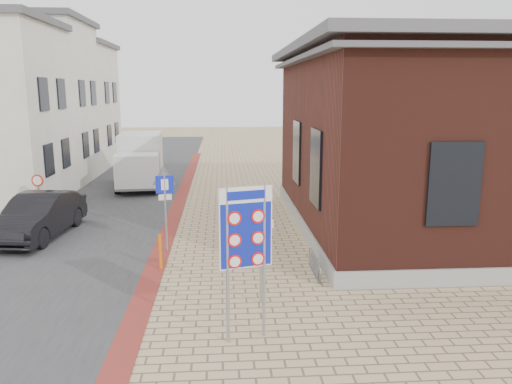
{
  "coord_description": "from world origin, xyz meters",
  "views": [
    {
      "loc": [
        0.04,
        -11.25,
        5.19
      ],
      "look_at": [
        1.03,
        3.26,
        2.2
      ],
      "focal_mm": 35.0,
      "sensor_mm": 36.0,
      "label": 1
    }
  ],
  "objects_px": {
    "box_truck": "(140,160)",
    "parking_sign": "(165,198)",
    "sedan": "(39,216)",
    "bollard": "(160,252)",
    "border_sign": "(246,230)",
    "essen_sign": "(261,245)"
  },
  "relations": [
    {
      "from": "box_truck",
      "to": "parking_sign",
      "type": "distance_m",
      "value": 11.57
    },
    {
      "from": "sedan",
      "to": "bollard",
      "type": "xyz_separation_m",
      "value": [
        4.7,
        -3.66,
        -0.24
      ]
    },
    {
      "from": "border_sign",
      "to": "sedan",
      "type": "bearing_deg",
      "value": 115.86
    },
    {
      "from": "border_sign",
      "to": "bollard",
      "type": "bearing_deg",
      "value": 102.67
    },
    {
      "from": "sedan",
      "to": "parking_sign",
      "type": "height_order",
      "value": "parking_sign"
    },
    {
      "from": "box_truck",
      "to": "border_sign",
      "type": "xyz_separation_m",
      "value": [
        4.86,
        -17.28,
        0.92
      ]
    },
    {
      "from": "sedan",
      "to": "essen_sign",
      "type": "relative_size",
      "value": 2.09
    },
    {
      "from": "box_truck",
      "to": "border_sign",
      "type": "distance_m",
      "value": 17.97
    },
    {
      "from": "border_sign",
      "to": "parking_sign",
      "type": "relative_size",
      "value": 1.27
    },
    {
      "from": "essen_sign",
      "to": "parking_sign",
      "type": "xyz_separation_m",
      "value": [
        -2.75,
        4.2,
        0.29
      ]
    },
    {
      "from": "border_sign",
      "to": "parking_sign",
      "type": "distance_m",
      "value": 6.45
    },
    {
      "from": "sedan",
      "to": "essen_sign",
      "type": "height_order",
      "value": "essen_sign"
    },
    {
      "from": "sedan",
      "to": "border_sign",
      "type": "bearing_deg",
      "value": -41.78
    },
    {
      "from": "border_sign",
      "to": "parking_sign",
      "type": "bearing_deg",
      "value": 95.5
    },
    {
      "from": "sedan",
      "to": "essen_sign",
      "type": "distance_m",
      "value": 9.7
    },
    {
      "from": "essen_sign",
      "to": "bollard",
      "type": "xyz_separation_m",
      "value": [
        -2.75,
        2.5,
        -0.95
      ]
    },
    {
      "from": "essen_sign",
      "to": "bollard",
      "type": "bearing_deg",
      "value": 133.82
    },
    {
      "from": "sedan",
      "to": "box_truck",
      "type": "distance_m",
      "value": 9.59
    },
    {
      "from": "border_sign",
      "to": "bollard",
      "type": "relative_size",
      "value": 3.07
    },
    {
      "from": "sedan",
      "to": "border_sign",
      "type": "distance_m",
      "value": 10.72
    },
    {
      "from": "border_sign",
      "to": "parking_sign",
      "type": "height_order",
      "value": "border_sign"
    },
    {
      "from": "parking_sign",
      "to": "box_truck",
      "type": "bearing_deg",
      "value": 90.23
    }
  ]
}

